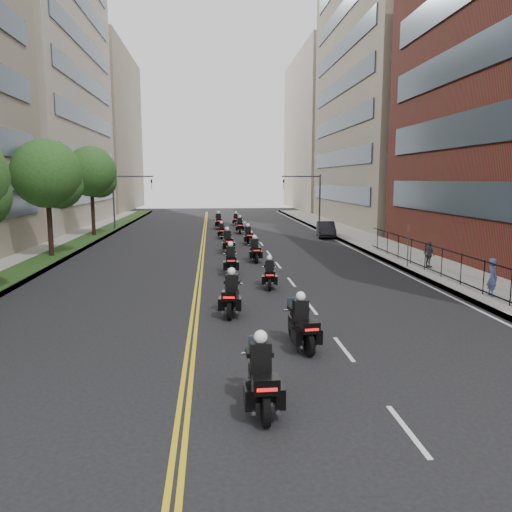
{
  "coord_description": "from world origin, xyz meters",
  "views": [
    {
      "loc": [
        -0.77,
        -9.29,
        5.13
      ],
      "look_at": [
        1.32,
        13.93,
        1.52
      ],
      "focal_mm": 35.0,
      "sensor_mm": 36.0,
      "label": 1
    }
  ],
  "objects": [
    {
      "name": "ground",
      "position": [
        0.0,
        0.0,
        0.0
      ],
      "size": [
        160.0,
        160.0,
        0.0
      ],
      "primitive_type": "plane",
      "color": "black",
      "rests_on": "ground"
    },
    {
      "name": "sidewalk_right",
      "position": [
        12.0,
        25.0,
        0.07
      ],
      "size": [
        4.0,
        90.0,
        0.15
      ],
      "primitive_type": "cube",
      "color": "gray",
      "rests_on": "ground"
    },
    {
      "name": "sidewalk_left",
      "position": [
        -12.0,
        25.0,
        0.07
      ],
      "size": [
        4.0,
        90.0,
        0.15
      ],
      "primitive_type": "cube",
      "color": "gray",
      "rests_on": "ground"
    },
    {
      "name": "grass_strip",
      "position": [
        -11.2,
        25.0,
        0.17
      ],
      "size": [
        2.0,
        90.0,
        0.04
      ],
      "primitive_type": "cube",
      "color": "#193D16",
      "rests_on": "sidewalk_left"
    },
    {
      "name": "building_right_tan",
      "position": [
        21.48,
        48.0,
        15.0
      ],
      "size": [
        15.11,
        28.0,
        30.0
      ],
      "color": "gray",
      "rests_on": "ground"
    },
    {
      "name": "building_right_far",
      "position": [
        21.5,
        78.0,
        13.0
      ],
      "size": [
        15.0,
        28.0,
        26.0
      ],
      "primitive_type": "cube",
      "color": "#AFA18D",
      "rests_on": "ground"
    },
    {
      "name": "building_left_mid",
      "position": [
        -21.98,
        48.0,
        17.0
      ],
      "size": [
        16.11,
        28.0,
        34.0
      ],
      "color": "#AFA18D",
      "rests_on": "ground"
    },
    {
      "name": "building_left_far",
      "position": [
        -22.0,
        78.0,
        13.0
      ],
      "size": [
        16.0,
        28.0,
        26.0
      ],
      "primitive_type": "cube",
      "color": "gray",
      "rests_on": "ground"
    },
    {
      "name": "iron_fence",
      "position": [
        11.0,
        12.0,
        0.9
      ],
      "size": [
        0.05,
        28.0,
        1.5
      ],
      "color": "black",
      "rests_on": "sidewalk_right"
    },
    {
      "name": "street_trees",
      "position": [
        -11.05,
        18.61,
        5.13
      ],
      "size": [
        4.4,
        38.4,
        7.98
      ],
      "color": "black",
      "rests_on": "ground"
    },
    {
      "name": "traffic_signal_right",
      "position": [
        9.54,
        42.0,
        3.7
      ],
      "size": [
        4.09,
        0.2,
        5.6
      ],
      "color": "#3F3F44",
      "rests_on": "ground"
    },
    {
      "name": "traffic_signal_left",
      "position": [
        -9.54,
        42.0,
        3.7
      ],
      "size": [
        4.09,
        0.2,
        5.6
      ],
      "color": "#3F3F44",
      "rests_on": "ground"
    },
    {
      "name": "motorcycle_0",
      "position": [
        0.29,
        1.22,
        0.71
      ],
      "size": [
        0.56,
        2.44,
        1.8
      ],
      "rotation": [
        0.0,
        0.0,
        0.02
      ],
      "color": "black",
      "rests_on": "ground"
    },
    {
      "name": "motorcycle_1",
      "position": [
        1.93,
        5.22,
        0.69
      ],
      "size": [
        0.7,
        2.36,
        1.74
      ],
      "rotation": [
        0.0,
        0.0,
        0.12
      ],
      "color": "black",
      "rests_on": "ground"
    },
    {
      "name": "motorcycle_2",
      "position": [
        -0.05,
        9.26,
        0.71
      ],
      "size": [
        0.73,
        2.44,
        1.8
      ],
      "rotation": [
        0.0,
        0.0,
        -0.13
      ],
      "color": "black",
      "rests_on": "ground"
    },
    {
      "name": "motorcycle_3",
      "position": [
        1.95,
        13.82,
        0.61
      ],
      "size": [
        0.58,
        2.11,
        1.56
      ],
      "rotation": [
        0.0,
        0.0,
        -0.09
      ],
      "color": "black",
      "rests_on": "ground"
    },
    {
      "name": "motorcycle_4",
      "position": [
        0.25,
        17.52,
        0.7
      ],
      "size": [
        0.55,
        2.39,
        1.77
      ],
      "rotation": [
        0.0,
        0.0,
        -0.0
      ],
      "color": "black",
      "rests_on": "ground"
    },
    {
      "name": "motorcycle_5",
      "position": [
        1.91,
        21.46,
        0.66
      ],
      "size": [
        0.55,
        2.27,
        1.68
      ],
      "rotation": [
        0.0,
        0.0,
        0.05
      ],
      "color": "black",
      "rests_on": "ground"
    },
    {
      "name": "motorcycle_6",
      "position": [
        0.34,
        25.48,
        0.72
      ],
      "size": [
        0.67,
        2.46,
        1.82
      ],
      "rotation": [
        0.0,
        0.0,
        0.09
      ],
      "color": "black",
      "rests_on": "ground"
    },
    {
      "name": "motorcycle_7",
      "position": [
        2.12,
        29.77,
        0.66
      ],
      "size": [
        0.55,
        2.25,
        1.66
      ],
      "rotation": [
        0.0,
        0.0,
        0.05
      ],
      "color": "black",
      "rests_on": "ground"
    },
    {
      "name": "motorcycle_8",
      "position": [
        0.1,
        34.0,
        0.6
      ],
      "size": [
        0.47,
        2.05,
        1.52
      ],
      "rotation": [
        0.0,
        0.0,
        0.02
      ],
      "color": "black",
      "rests_on": "ground"
    },
    {
      "name": "motorcycle_9",
      "position": [
        1.92,
        37.91,
        0.69
      ],
      "size": [
        0.55,
        2.36,
        1.74
      ],
      "rotation": [
        0.0,
        0.0,
        -0.03
      ],
      "color": "black",
      "rests_on": "ground"
    },
    {
      "name": "motorcycle_10",
      "position": [
        -0.02,
        42.47,
        0.73
      ],
      "size": [
        0.64,
        2.5,
        1.85
      ],
      "rotation": [
        0.0,
        0.0,
        0.07
      ],
      "color": "black",
      "rests_on": "ground"
    },
    {
      "name": "motorcycle_11",
      "position": [
        1.94,
        46.24,
        0.61
      ],
      "size": [
        0.5,
        2.08,
        1.53
      ],
      "rotation": [
        0.0,
        0.0,
        -0.05
      ],
      "color": "black",
      "rests_on": "ground"
    },
    {
      "name": "parked_sedan",
      "position": [
        9.4,
        34.21,
        0.7
      ],
      "size": [
        2.05,
        4.38,
        1.39
      ],
      "primitive_type": "imported",
      "rotation": [
        0.0,
        0.0,
        -0.14
      ],
      "color": "black",
      "rests_on": "ground"
    },
    {
      "name": "pedestrian_a",
      "position": [
        11.2,
        10.66,
        0.98
      ],
      "size": [
        0.45,
        0.64,
        1.65
      ],
      "primitive_type": "imported",
      "rotation": [
        0.0,
        0.0,
        1.48
      ],
      "color": "#444C7E",
      "rests_on": "sidewalk_right"
    },
    {
      "name": "pedestrian_c",
      "position": [
        11.54,
        17.72,
        0.88
      ],
      "size": [
        0.58,
        0.93,
        1.47
      ],
      "primitive_type": "imported",
      "rotation": [
        0.0,
        0.0,
        1.84
      ],
      "color": "#44464D",
      "rests_on": "sidewalk_right"
    }
  ]
}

